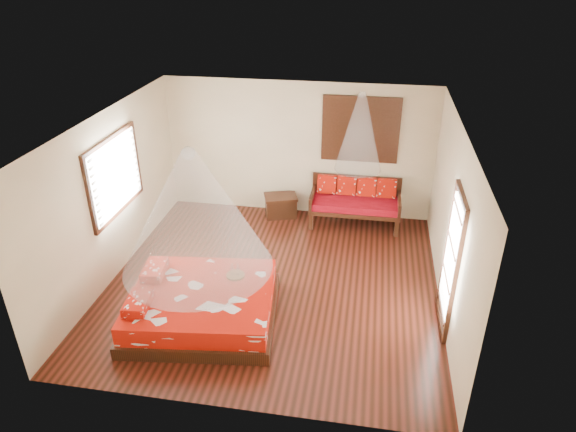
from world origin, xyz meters
name	(u,v)px	position (x,y,z in m)	size (l,w,h in m)	color
room	(272,209)	(0.00, 0.00, 1.40)	(5.54, 5.54, 2.84)	black
bed	(201,304)	(-0.90, -1.12, 0.25)	(2.41, 2.22, 0.65)	black
daybed	(355,200)	(1.24, 2.38, 0.52)	(1.82, 0.81, 0.95)	black
storage_chest	(281,205)	(-0.32, 2.45, 0.23)	(0.78, 0.67, 0.46)	black
shutter_panel	(361,130)	(1.24, 2.72, 1.90)	(1.52, 0.06, 1.32)	black
window_left	(115,175)	(-2.71, 0.20, 1.70)	(0.10, 1.74, 1.34)	black
glazed_door	(450,263)	(2.72, -0.60, 1.07)	(0.08, 1.02, 2.16)	black
wine_tray	(235,273)	(-0.48, -0.64, 0.56)	(0.29, 0.29, 0.23)	brown
mosquito_net_main	(194,211)	(-0.88, -1.11, 1.85)	(2.16, 2.16, 1.80)	white
mosquito_net_daybed	(360,132)	(1.24, 2.25, 2.00)	(0.90, 0.90, 1.50)	white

